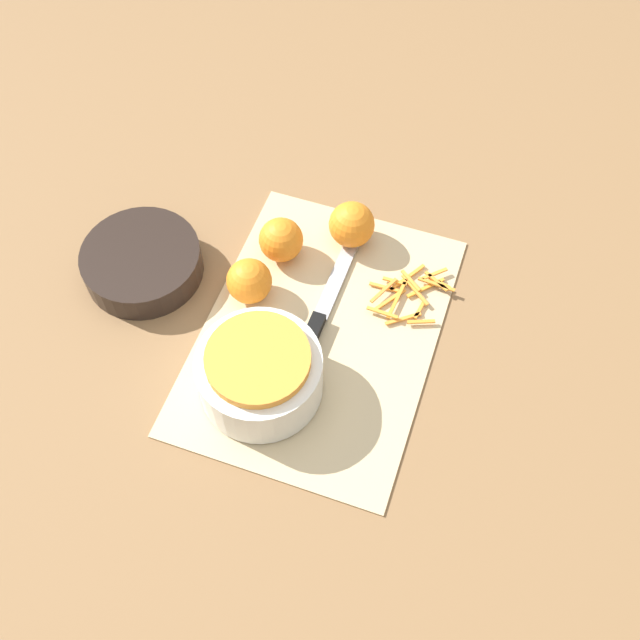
# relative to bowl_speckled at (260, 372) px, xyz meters

# --- Properties ---
(ground_plane) EXTENTS (4.00, 4.00, 0.00)m
(ground_plane) POSITION_rel_bowl_speckled_xyz_m (0.11, -0.05, -0.05)
(ground_plane) COLOR olive
(cutting_board) EXTENTS (0.45, 0.33, 0.01)m
(cutting_board) POSITION_rel_bowl_speckled_xyz_m (0.11, -0.05, -0.05)
(cutting_board) COLOR #CCB284
(cutting_board) RESTS_ON ground_plane
(bowl_speckled) EXTENTS (0.17, 0.17, 0.09)m
(bowl_speckled) POSITION_rel_bowl_speckled_xyz_m (0.00, 0.00, 0.00)
(bowl_speckled) COLOR silver
(bowl_speckled) RESTS_ON cutting_board
(bowl_dark) EXTENTS (0.18, 0.18, 0.05)m
(bowl_dark) POSITION_rel_bowl_speckled_xyz_m (0.13, 0.24, -0.03)
(bowl_dark) COLOR black
(bowl_dark) RESTS_ON ground_plane
(knife) EXTENTS (0.24, 0.02, 0.02)m
(knife) POSITION_rel_bowl_speckled_xyz_m (0.12, -0.04, -0.04)
(knife) COLOR black
(knife) RESTS_ON cutting_board
(orange_left) EXTENTS (0.07, 0.07, 0.07)m
(orange_left) POSITION_rel_bowl_speckled_xyz_m (0.22, 0.05, -0.01)
(orange_left) COLOR orange
(orange_left) RESTS_ON cutting_board
(orange_right) EXTENTS (0.07, 0.07, 0.07)m
(orange_right) POSITION_rel_bowl_speckled_xyz_m (0.28, -0.04, -0.01)
(orange_right) COLOR orange
(orange_right) RESTS_ON cutting_board
(orange_back) EXTENTS (0.07, 0.07, 0.07)m
(orange_back) POSITION_rel_bowl_speckled_xyz_m (0.14, 0.07, -0.01)
(orange_back) COLOR orange
(orange_back) RESTS_ON cutting_board
(peel_pile) EXTENTS (0.12, 0.12, 0.01)m
(peel_pile) POSITION_rel_bowl_speckled_xyz_m (0.21, -0.15, -0.04)
(peel_pile) COLOR orange
(peel_pile) RESTS_ON cutting_board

